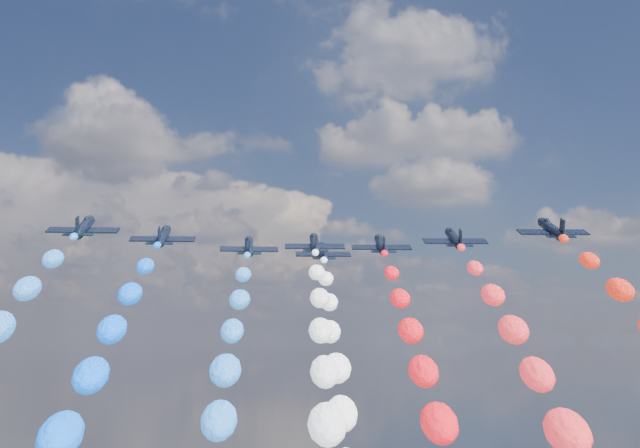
{
  "coord_description": "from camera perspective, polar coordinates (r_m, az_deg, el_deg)",
  "views": [
    {
      "loc": [
        -3.93,
        -123.11,
        76.53
      ],
      "look_at": [
        0.0,
        4.0,
        94.31
      ],
      "focal_mm": 47.09,
      "sensor_mm": 36.0,
      "label": 1
    }
  ],
  "objects": [
    {
      "name": "jet_0",
      "position": [
        121.64,
        -15.74,
        -0.21
      ],
      "size": [
        10.49,
        13.78,
        7.36
      ],
      "primitive_type": null,
      "rotation": [
        0.37,
        0.0,
        0.06
      ],
      "color": "black"
    },
    {
      "name": "jet_1",
      "position": [
        129.44,
        -10.61,
        -0.82
      ],
      "size": [
        10.16,
        13.54,
        7.36
      ],
      "primitive_type": null,
      "rotation": [
        0.37,
        0.0,
        0.03
      ],
      "color": "black"
    },
    {
      "name": "jet_2",
      "position": [
        141.71,
        -4.84,
        -1.54
      ],
      "size": [
        10.55,
        13.82,
        7.36
      ],
      "primitive_type": null,
      "rotation": [
        0.37,
        0.0,
        0.06
      ],
      "color": "black"
    },
    {
      "name": "jet_3",
      "position": [
        137.07,
        -0.37,
        -1.35
      ],
      "size": [
        9.87,
        13.33,
        7.36
      ],
      "primitive_type": null,
      "rotation": [
        0.37,
        0.0,
        0.01
      ],
      "color": "black"
    },
    {
      "name": "jet_4",
      "position": [
        149.43,
        0.2,
        -1.9
      ],
      "size": [
        9.98,
        13.41,
        7.36
      ],
      "primitive_type": null,
      "rotation": [
        0.37,
        0.0,
        0.02
      ],
      "color": "black"
    },
    {
      "name": "jet_5",
      "position": [
        138.83,
        4.16,
        -1.41
      ],
      "size": [
        9.78,
        13.27,
        7.36
      ],
      "primitive_type": null,
      "rotation": [
        0.37,
        0.0,
        -0.0
      ],
      "color": "black"
    },
    {
      "name": "jet_6",
      "position": [
        131.63,
        9.11,
        -0.97
      ],
      "size": [
        9.77,
        13.26,
        7.36
      ],
      "primitive_type": null,
      "rotation": [
        0.37,
        0.0,
        0.0
      ],
      "color": "black"
    },
    {
      "name": "jet_7",
      "position": [
        123.69,
        15.46,
        -0.34
      ],
      "size": [
        9.82,
        13.3,
        7.36
      ],
      "primitive_type": null,
      "rotation": [
        0.37,
        0.0,
        0.01
      ],
      "color": "black"
    }
  ]
}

